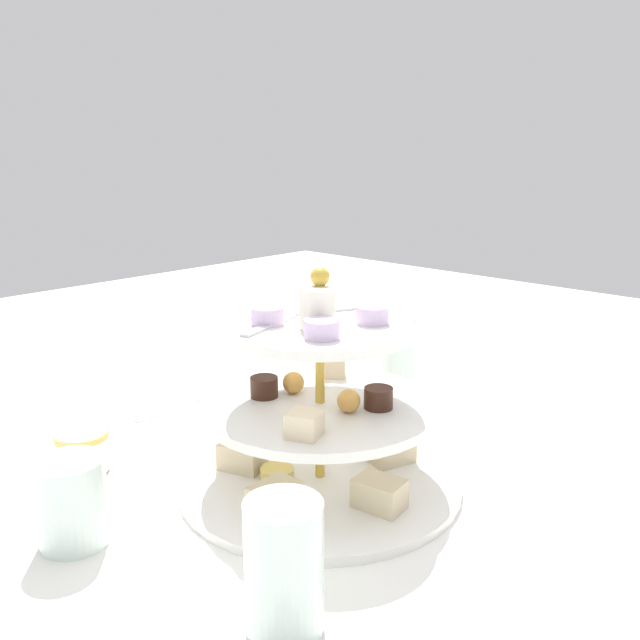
{
  "coord_description": "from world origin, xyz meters",
  "views": [
    {
      "loc": [
        0.49,
        0.46,
        0.36
      ],
      "look_at": [
        0.0,
        0.0,
        0.18
      ],
      "focal_mm": 37.92,
      "sensor_mm": 36.0,
      "label": 1
    }
  ],
  "objects": [
    {
      "name": "teacup_with_saucer",
      "position": [
        0.16,
        -0.21,
        0.02
      ],
      "size": [
        0.09,
        0.09,
        0.05
      ],
      "color": "white",
      "rests_on": "ground_plane"
    },
    {
      "name": "butter_knife_right",
      "position": [
        -0.04,
        -0.3,
        0.0
      ],
      "size": [
        0.17,
        0.02,
        0.0
      ],
      "primitive_type": "cube",
      "rotation": [
        0.0,
        0.0,
        6.33
      ],
      "color": "silver",
      "rests_on": "ground_plane"
    },
    {
      "name": "ground_plane",
      "position": [
        0.0,
        0.0,
        0.0
      ],
      "size": [
        2.4,
        2.4,
        0.0
      ],
      "primitive_type": "plane",
      "color": "white"
    },
    {
      "name": "water_glass_mid_back",
      "position": [
        0.18,
        0.14,
        0.05
      ],
      "size": [
        0.06,
        0.06,
        0.11
      ],
      "primitive_type": "cylinder",
      "color": "silver",
      "rests_on": "ground_plane"
    },
    {
      "name": "tiered_serving_stand",
      "position": [
        0.0,
        -0.0,
        0.07
      ],
      "size": [
        0.3,
        0.3,
        0.24
      ],
      "color": "white",
      "rests_on": "ground_plane"
    },
    {
      "name": "water_glass_tall_right",
      "position": [
        -0.24,
        -0.08,
        0.07
      ],
      "size": [
        0.07,
        0.07,
        0.13
      ],
      "primitive_type": "cylinder",
      "color": "silver",
      "rests_on": "ground_plane"
    },
    {
      "name": "butter_knife_left",
      "position": [
        -0.15,
        0.26,
        0.0
      ],
      "size": [
        0.14,
        0.12,
        0.0
      ],
      "primitive_type": "cube",
      "rotation": [
        0.0,
        0.0,
        3.8
      ],
      "color": "silver",
      "rests_on": "ground_plane"
    },
    {
      "name": "water_glass_short_left",
      "position": [
        0.24,
        -0.09,
        0.04
      ],
      "size": [
        0.06,
        0.06,
        0.08
      ],
      "primitive_type": "cylinder",
      "color": "silver",
      "rests_on": "ground_plane"
    }
  ]
}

